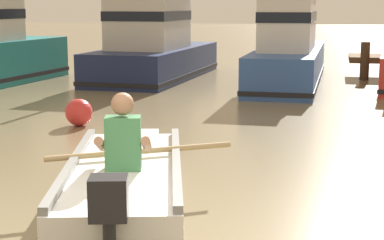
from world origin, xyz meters
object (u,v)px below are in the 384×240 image
object	(u,v)px
rowboat_with_person	(126,182)
moored_boat_navy	(153,48)
moored_boat_blue	(289,51)
mooring_buoy	(79,112)

from	to	relation	value
rowboat_with_person	moored_boat_navy	xyz separation A→B (m)	(-2.81, 10.74, 0.59)
moored_boat_navy	moored_boat_blue	distance (m)	3.69
rowboat_with_person	moored_boat_navy	world-z (taller)	moored_boat_navy
rowboat_with_person	mooring_buoy	xyz separation A→B (m)	(-2.14, 3.92, -0.02)
rowboat_with_person	moored_boat_blue	distance (m)	10.48
moored_boat_blue	mooring_buoy	distance (m)	7.18
rowboat_with_person	mooring_buoy	world-z (taller)	rowboat_with_person
moored_boat_navy	moored_boat_blue	bearing A→B (deg)	-4.91
rowboat_with_person	moored_boat_navy	size ratio (longest dim) A/B	0.63
rowboat_with_person	mooring_buoy	distance (m)	4.47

